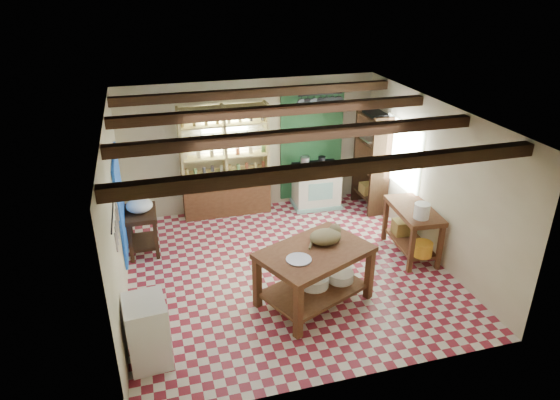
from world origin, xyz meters
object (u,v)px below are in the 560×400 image
object	(u,v)px
stove	(316,186)
cat	(325,237)
white_cabinet	(148,332)
right_counter	(411,231)
work_table	(314,276)
prep_table	(143,231)

from	to	relation	value
stove	cat	size ratio (longest dim) A/B	1.95
white_cabinet	right_counter	world-z (taller)	white_cabinet
right_counter	white_cabinet	bearing A→B (deg)	-157.13
white_cabinet	cat	world-z (taller)	cat
work_table	stove	xyz separation A→B (m)	(1.12, 3.08, 0.01)
stove	prep_table	size ratio (longest dim) A/B	1.20
right_counter	work_table	bearing A→B (deg)	-152.69
work_table	prep_table	world-z (taller)	work_table
cat	prep_table	bearing A→B (deg)	107.68
right_counter	cat	xyz separation A→B (m)	(-1.83, -0.70, 0.54)
work_table	cat	size ratio (longest dim) A/B	3.28
white_cabinet	cat	size ratio (longest dim) A/B	1.88
work_table	stove	bearing A→B (deg)	46.02
right_counter	stove	bearing A→B (deg)	117.10
cat	white_cabinet	bearing A→B (deg)	162.12
cat	stove	bearing A→B (deg)	38.73
stove	right_counter	bearing A→B (deg)	-65.16
work_table	cat	world-z (taller)	cat
prep_table	work_table	bearing A→B (deg)	-42.45
prep_table	cat	bearing A→B (deg)	-38.05
stove	prep_table	xyz separation A→B (m)	(-3.46, -0.91, -0.06)
work_table	prep_table	bearing A→B (deg)	113.28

